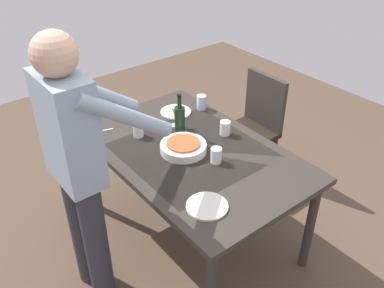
# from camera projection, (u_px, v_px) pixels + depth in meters

# --- Properties ---
(ground_plane) EXTENTS (6.00, 6.00, 0.00)m
(ground_plane) POSITION_uv_depth(u_px,v_px,m) (192.00, 233.00, 3.10)
(ground_plane) COLOR brown
(dining_table) EXTENTS (1.53, 0.98, 0.75)m
(dining_table) POSITION_uv_depth(u_px,v_px,m) (192.00, 159.00, 2.73)
(dining_table) COLOR #332D28
(dining_table) RESTS_ON ground_plane
(chair_near) EXTENTS (0.40, 0.40, 0.91)m
(chair_near) POSITION_uv_depth(u_px,v_px,m) (255.00, 122.00, 3.43)
(chair_near) COLOR black
(chair_near) RESTS_ON ground_plane
(person_server) EXTENTS (0.42, 0.61, 1.69)m
(person_server) POSITION_uv_depth(u_px,v_px,m) (79.00, 164.00, 2.20)
(person_server) COLOR #2D2D38
(person_server) RESTS_ON ground_plane
(wine_bottle) EXTENTS (0.07, 0.07, 0.30)m
(wine_bottle) POSITION_uv_depth(u_px,v_px,m) (180.00, 119.00, 2.81)
(wine_bottle) COLOR black
(wine_bottle) RESTS_ON dining_table
(wine_glass_left) EXTENTS (0.07, 0.07, 0.15)m
(wine_glass_left) POSITION_uv_depth(u_px,v_px,m) (176.00, 113.00, 2.90)
(wine_glass_left) COLOR white
(wine_glass_left) RESTS_ON dining_table
(water_cup_near_left) EXTENTS (0.07, 0.07, 0.10)m
(water_cup_near_left) POSITION_uv_depth(u_px,v_px,m) (225.00, 128.00, 2.83)
(water_cup_near_left) COLOR silver
(water_cup_near_left) RESTS_ON dining_table
(water_cup_near_right) EXTENTS (0.07, 0.07, 0.10)m
(water_cup_near_right) POSITION_uv_depth(u_px,v_px,m) (138.00, 130.00, 2.81)
(water_cup_near_right) COLOR silver
(water_cup_near_right) RESTS_ON dining_table
(water_cup_far_left) EXTENTS (0.07, 0.07, 0.10)m
(water_cup_far_left) POSITION_uv_depth(u_px,v_px,m) (216.00, 155.00, 2.56)
(water_cup_far_left) COLOR silver
(water_cup_far_left) RESTS_ON dining_table
(water_cup_far_right) EXTENTS (0.07, 0.07, 0.11)m
(water_cup_far_right) POSITION_uv_depth(u_px,v_px,m) (201.00, 102.00, 3.14)
(water_cup_far_right) COLOR silver
(water_cup_far_right) RESTS_ON dining_table
(serving_bowl_pasta) EXTENTS (0.30, 0.30, 0.07)m
(serving_bowl_pasta) POSITION_uv_depth(u_px,v_px,m) (183.00, 147.00, 2.67)
(serving_bowl_pasta) COLOR silver
(serving_bowl_pasta) RESTS_ON dining_table
(dinner_plate_near) EXTENTS (0.23, 0.23, 0.01)m
(dinner_plate_near) POSITION_uv_depth(u_px,v_px,m) (176.00, 112.00, 3.12)
(dinner_plate_near) COLOR silver
(dinner_plate_near) RESTS_ON dining_table
(dinner_plate_far) EXTENTS (0.23, 0.23, 0.01)m
(dinner_plate_far) POSITION_uv_depth(u_px,v_px,m) (207.00, 206.00, 2.23)
(dinner_plate_far) COLOR silver
(dinner_plate_far) RESTS_ON dining_table
(table_fork) EXTENTS (0.06, 0.18, 0.00)m
(table_fork) POSITION_uv_depth(u_px,v_px,m) (100.00, 131.00, 2.89)
(table_fork) COLOR silver
(table_fork) RESTS_ON dining_table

